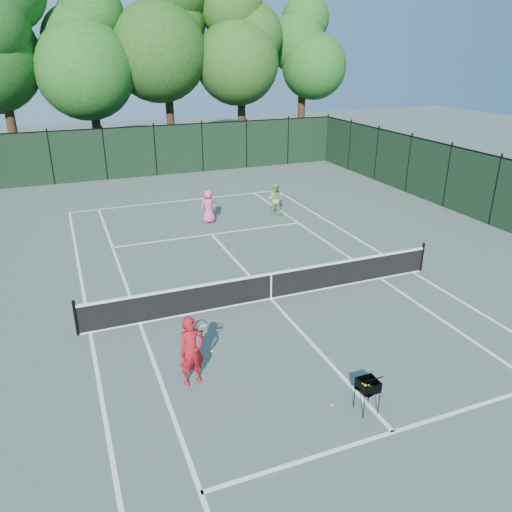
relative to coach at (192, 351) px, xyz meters
name	(u,v)px	position (x,y,z in m)	size (l,w,h in m)	color
ground	(271,299)	(3.39, 3.24, -0.87)	(90.00, 90.00, 0.00)	#4A5A51
sideline_doubles_left	(90,332)	(-2.09, 3.24, -0.86)	(0.10, 23.77, 0.01)	white
sideline_doubles_right	(413,272)	(8.88, 3.24, -0.86)	(0.10, 23.77, 0.01)	white
sideline_singles_left	(140,323)	(-0.72, 3.24, -0.86)	(0.10, 23.77, 0.01)	white
sideline_singles_right	(380,278)	(7.51, 3.24, -0.86)	(0.10, 23.77, 0.01)	white
baseline_far	(181,201)	(3.39, 15.12, -0.86)	(10.97, 0.10, 0.01)	white
service_line_near	(393,432)	(3.39, -3.16, -0.86)	(8.23, 0.10, 0.01)	white
service_line_far	(211,234)	(3.39, 9.64, -0.86)	(8.23, 0.10, 0.01)	white
center_service_line	(271,299)	(3.39, 3.24, -0.86)	(0.10, 12.80, 0.01)	white
tennis_net	(271,285)	(3.39, 3.24, -0.39)	(11.69, 0.09, 1.06)	black
fence_far	(155,151)	(3.39, 21.24, 0.63)	(24.00, 0.05, 3.00)	black
tree_2	(86,42)	(0.39, 25.04, 6.86)	(6.00, 6.00, 12.40)	black
tree_3	(164,21)	(5.39, 25.54, 8.14)	(7.00, 7.00, 14.45)	black
tree_4	(241,36)	(10.39, 24.84, 7.28)	(6.20, 6.20, 12.97)	black
tree_5	(304,43)	(15.39, 25.34, 6.84)	(5.80, 5.80, 12.23)	black
coach	(192,351)	(0.00, 0.00, 0.00)	(0.87, 0.75, 1.73)	#A8131A
player_pink	(208,206)	(3.76, 11.20, -0.11)	(0.78, 0.54, 1.52)	#E24F8C
player_green	(275,199)	(7.04, 11.18, -0.11)	(0.94, 0.89, 1.52)	#95BA5D
ball_hopper	(368,385)	(3.23, -2.38, -0.20)	(0.51, 0.51, 0.80)	black
loose_ball_near_cart	(331,405)	(2.61, -1.98, -0.83)	(0.07, 0.07, 0.07)	#ACCB29
loose_ball_midcourt	(212,351)	(0.77, 1.03, -0.83)	(0.07, 0.07, 0.07)	#E7F331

